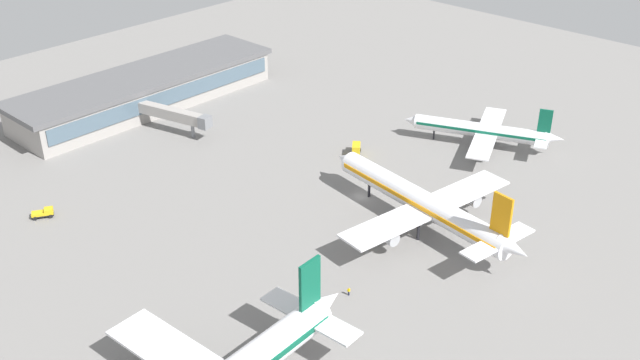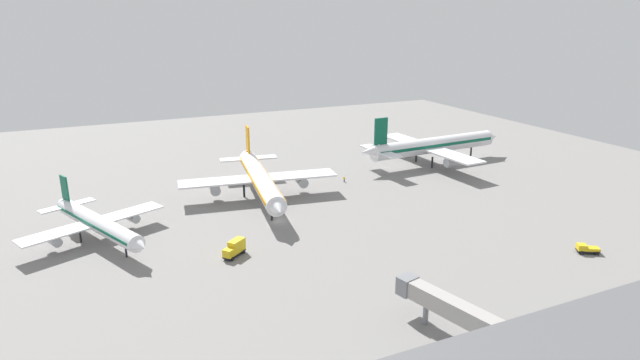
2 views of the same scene
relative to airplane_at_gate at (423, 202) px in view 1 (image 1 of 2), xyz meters
The scene contains 8 objects.
ground 18.12m from the airplane_at_gate, 94.00° to the right, with size 288.00×288.00×0.00m, color gray.
terminal_building 95.04m from the airplane_at_gate, 89.92° to the right, with size 77.89×21.04×9.41m.
airplane_at_gate is the anchor object (origin of this frame).
airplane_taxiing 42.89m from the airplane_at_gate, 164.30° to the right, with size 31.13×37.63×12.07m.
catering_truck 35.48m from the airplane_at_gate, 117.11° to the right, with size 5.58×4.95×3.30m.
pushback_tractor 79.61m from the airplane_at_gate, 50.00° to the right, with size 4.75×3.89×1.90m.
ground_crew_worker 28.42m from the airplane_at_gate, ahead, with size 0.53×0.53×1.67m.
jet_bridge 74.67m from the airplane_at_gate, 85.34° to the right, with size 8.31×23.30×6.74m.
Camera 1 is at (112.04, 91.50, 82.90)m, focal length 42.14 mm.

